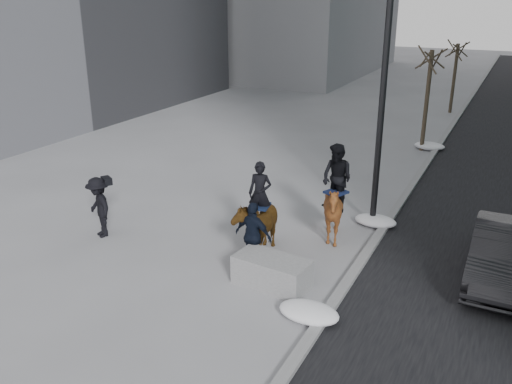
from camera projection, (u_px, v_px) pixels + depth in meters
The scene contains 12 objects.
ground at pixel (236, 260), 14.17m from camera, with size 120.00×120.00×0.00m, color gray.
curb at pixel (424, 168), 21.29m from camera, with size 0.25×90.00×0.12m, color gray.
planter at pixel (272, 272), 12.84m from camera, with size 1.79×0.89×0.71m, color gray.
car_near at pixel (502, 254), 13.03m from camera, with size 1.41×4.05×1.34m, color black.
tree_near at pixel (427, 96), 23.09m from camera, with size 1.20×1.20×4.79m, color #392F21, non-canonical shape.
tree_far at pixel (454, 75), 30.54m from camera, with size 1.20×1.20×4.30m, color #362D20, non-canonical shape.
mounted_left at pixel (258, 220), 14.31m from camera, with size 1.19×2.04×2.48m.
mounted_right at pixel (334, 204), 14.84m from camera, with size 2.02×2.11×2.78m.
feeder at pixel (253, 236), 13.51m from camera, with size 1.07×0.91×1.75m.
camera_crew at pixel (99, 207), 15.27m from camera, with size 1.31×1.13×1.75m.
lamppost at pixel (386, 55), 14.61m from camera, with size 0.25×0.99×9.09m.
snow_piles at pixel (385, 207), 17.18m from camera, with size 1.34×15.58×0.34m.
Camera 1 is at (6.10, -11.10, 6.62)m, focal length 38.00 mm.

